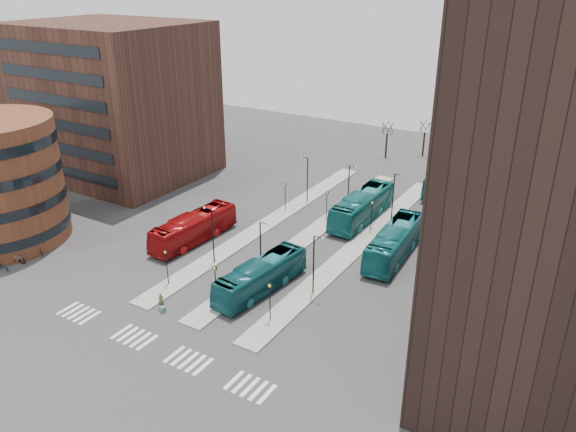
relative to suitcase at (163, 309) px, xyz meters
The scene contains 22 objects.
ground 8.24m from the suitcase, 79.29° to the right, with size 160.00×160.00×0.00m, color #313134.
island_left 22.04m from the suitcase, 96.43° to the left, with size 2.50×45.00×0.15m, color gray.
island_mid 22.19m from the suitcase, 80.84° to the left, with size 2.50×45.00×0.15m, color gray.
island_right 23.89m from the suitcase, 66.48° to the left, with size 2.50×45.00×0.15m, color gray.
suitcase is the anchor object (origin of this frame).
red_bus 14.72m from the suitcase, 118.73° to the left, with size 2.80×11.97×3.33m, color #980B0D.
teal_bus_a 9.68m from the suitcase, 54.87° to the left, with size 2.66×11.38×3.17m, color #12565D.
teal_bus_b 29.13m from the suitcase, 76.42° to the left, with size 3.07×13.14×3.66m, color #156869.
teal_bus_c 25.40m from the suitcase, 56.78° to the left, with size 2.95×12.60×3.51m, color #15666A.
teal_bus_d 45.63m from the suitcase, 74.02° to the left, with size 3.08×13.18×3.67m, color #146763.
traveller 0.80m from the suitcase, 141.17° to the left, with size 0.58×0.38×1.59m, color brown.
commuter_a 10.29m from the suitcase, 129.29° to the left, with size 0.90×0.70×1.85m, color black.
commuter_b 8.72m from the suitcase, 54.69° to the left, with size 0.99×0.41×1.70m, color black.
commuter_c 11.02m from the suitcase, 65.41° to the left, with size 0.96×0.55×1.48m, color black.
bicycle_near 19.67m from the suitcase, behind, with size 0.58×1.66×0.87m, color gray.
bicycle_mid 19.50m from the suitcase, behind, with size 0.52×1.82×1.10m, color gray.
bicycle_far 19.52m from the suitcase, behind, with size 0.64×1.85×0.97m, color gray.
crosswalk_stripes 5.26m from the suitcase, 51.30° to the right, with size 22.35×2.40×0.01m.
office_block 42.89m from the suitcase, 141.44° to the left, with size 25.00×20.12×22.00m.
sign_poles 15.38m from the suitcase, 78.13° to the left, with size 12.45×22.12×3.65m.
lamp_posts 20.60m from the suitcase, 78.17° to the left, with size 14.04×20.24×6.12m.
bare_trees 54.79m from the suitcase, 85.60° to the left, with size 10.97×8.14×5.90m.
Camera 1 is at (30.71, -22.88, 28.58)m, focal length 35.00 mm.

